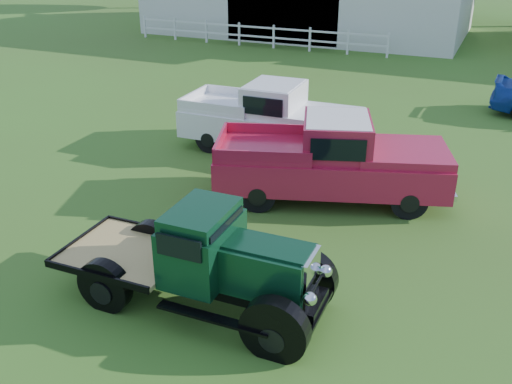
% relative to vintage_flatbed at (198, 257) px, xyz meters
% --- Properties ---
extents(ground, '(120.00, 120.00, 0.00)m').
position_rel_vintage_flatbed_xyz_m(ground, '(-0.23, 1.29, -0.93)').
color(ground, '#425B20').
extents(fence_rail, '(14.20, 0.16, 1.20)m').
position_rel_vintage_flatbed_xyz_m(fence_rail, '(-8.23, 21.29, -0.33)').
color(fence_rail, white).
rests_on(fence_rail, ground).
extents(vintage_flatbed, '(4.70, 1.91, 1.85)m').
position_rel_vintage_flatbed_xyz_m(vintage_flatbed, '(0.00, 0.00, 0.00)').
color(vintage_flatbed, '#0B351E').
rests_on(vintage_flatbed, ground).
extents(red_pickup, '(5.91, 3.72, 2.01)m').
position_rel_vintage_flatbed_xyz_m(red_pickup, '(0.79, 4.96, 0.08)').
color(red_pickup, '#AD1A39').
rests_on(red_pickup, ground).
extents(white_pickup, '(5.28, 2.16, 1.92)m').
position_rel_vintage_flatbed_xyz_m(white_pickup, '(-1.71, 7.37, 0.03)').
color(white_pickup, white).
rests_on(white_pickup, ground).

